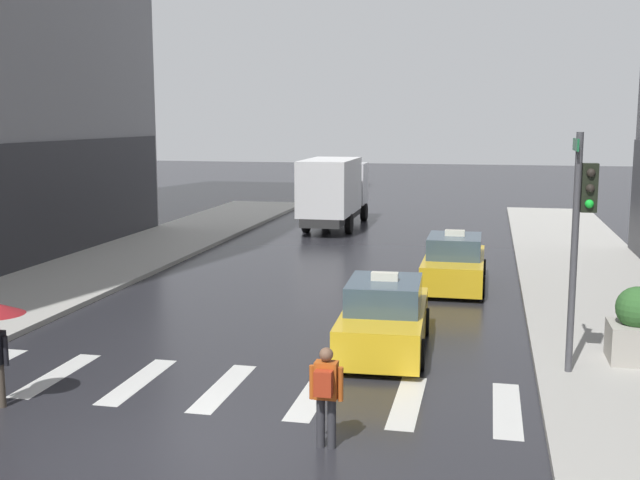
{
  "coord_description": "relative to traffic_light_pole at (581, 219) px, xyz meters",
  "views": [
    {
      "loc": [
        4.95,
        -10.85,
        5.21
      ],
      "look_at": [
        0.84,
        8.0,
        2.19
      ],
      "focal_mm": 43.73,
      "sensor_mm": 36.0,
      "label": 1
    }
  ],
  "objects": [
    {
      "name": "ground_plane",
      "position": [
        -6.74,
        -5.02,
        -3.26
      ],
      "size": [
        160.0,
        160.0,
        0.0
      ],
      "primitive_type": "plane",
      "color": "#26262B"
    },
    {
      "name": "crosswalk_markings",
      "position": [
        -6.74,
        -2.02,
        -3.25
      ],
      "size": [
        11.3,
        2.8,
        0.01
      ],
      "color": "silver",
      "rests_on": "ground"
    },
    {
      "name": "traffic_light_pole",
      "position": [
        0.0,
        0.0,
        0.0
      ],
      "size": [
        0.44,
        0.84,
        4.8
      ],
      "color": "#47474C",
      "rests_on": "curb_right"
    },
    {
      "name": "taxi_lead",
      "position": [
        -4.01,
        1.21,
        -2.53
      ],
      "size": [
        2.08,
        4.61,
        1.8
      ],
      "color": "gold",
      "rests_on": "ground"
    },
    {
      "name": "taxi_second",
      "position": [
        -2.77,
        8.32,
        -2.53
      ],
      "size": [
        1.94,
        4.54,
        1.8
      ],
      "color": "gold",
      "rests_on": "ground"
    },
    {
      "name": "box_truck",
      "position": [
        -9.0,
        20.36,
        -1.41
      ],
      "size": [
        2.31,
        7.55,
        3.35
      ],
      "color": "#2D2D2D",
      "rests_on": "ground"
    },
    {
      "name": "pedestrian_with_backpack",
      "position": [
        -4.2,
        -4.35,
        -2.29
      ],
      "size": [
        0.55,
        0.43,
        1.65
      ],
      "color": "#333338",
      "rests_on": "ground"
    },
    {
      "name": "planter_near_corner",
      "position": [
        1.33,
        0.99,
        -2.38
      ],
      "size": [
        1.1,
        1.1,
        1.6
      ],
      "color": "#A8A399",
      "rests_on": "curb_right"
    }
  ]
}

